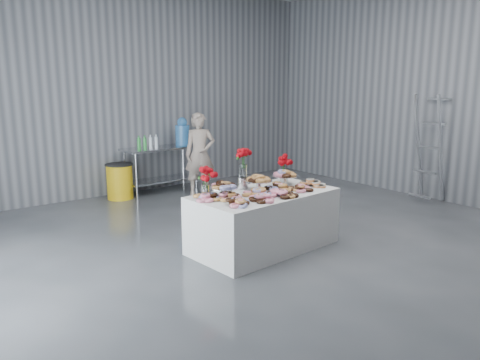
% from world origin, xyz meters
% --- Properties ---
extents(ground, '(9.00, 9.00, 0.00)m').
position_xyz_m(ground, '(0.00, 0.00, 0.00)').
color(ground, '#34373B').
rests_on(ground, ground).
extents(room_walls, '(8.04, 9.04, 4.02)m').
position_xyz_m(room_walls, '(-0.27, 0.07, 2.64)').
color(room_walls, gray).
rests_on(room_walls, ground).
extents(display_table, '(1.97, 1.13, 0.75)m').
position_xyz_m(display_table, '(-0.23, 0.44, 0.38)').
color(display_table, silver).
rests_on(display_table, ground).
extents(prep_table, '(1.50, 0.60, 0.90)m').
position_xyz_m(prep_table, '(0.24, 4.10, 0.62)').
color(prep_table, silver).
rests_on(prep_table, ground).
extents(donut_mounds, '(1.86, 0.93, 0.09)m').
position_xyz_m(donut_mounds, '(-0.23, 0.39, 0.80)').
color(donut_mounds, tan).
rests_on(donut_mounds, display_table).
extents(cake_stand_left, '(0.36, 0.36, 0.17)m').
position_xyz_m(cake_stand_left, '(-0.79, 0.55, 0.89)').
color(cake_stand_left, silver).
rests_on(cake_stand_left, display_table).
extents(cake_stand_mid, '(0.36, 0.36, 0.17)m').
position_xyz_m(cake_stand_mid, '(-0.19, 0.59, 0.89)').
color(cake_stand_mid, silver).
rests_on(cake_stand_mid, display_table).
extents(cake_stand_right, '(0.36, 0.36, 0.17)m').
position_xyz_m(cake_stand_right, '(0.31, 0.63, 0.89)').
color(cake_stand_right, silver).
rests_on(cake_stand_right, display_table).
extents(danish_pile, '(0.48, 0.48, 0.11)m').
position_xyz_m(danish_pile, '(0.53, 0.34, 0.81)').
color(danish_pile, silver).
rests_on(danish_pile, display_table).
extents(bouquet_left, '(0.26, 0.26, 0.42)m').
position_xyz_m(bouquet_left, '(-1.00, 0.63, 1.05)').
color(bouquet_left, white).
rests_on(bouquet_left, display_table).
extents(bouquet_right, '(0.26, 0.26, 0.42)m').
position_xyz_m(bouquet_right, '(0.45, 0.79, 1.05)').
color(bouquet_right, white).
rests_on(bouquet_right, display_table).
extents(bouquet_center, '(0.26, 0.26, 0.57)m').
position_xyz_m(bouquet_center, '(-0.31, 0.78, 1.13)').
color(bouquet_center, silver).
rests_on(bouquet_center, display_table).
extents(water_jug, '(0.28, 0.28, 0.55)m').
position_xyz_m(water_jug, '(0.74, 4.10, 1.15)').
color(water_jug, '#4599EB').
rests_on(water_jug, prep_table).
extents(drink_bottles, '(0.54, 0.08, 0.27)m').
position_xyz_m(drink_bottles, '(-0.08, 4.00, 1.04)').
color(drink_bottles, '#268C33').
rests_on(drink_bottles, prep_table).
extents(person, '(0.68, 0.58, 1.58)m').
position_xyz_m(person, '(0.73, 3.46, 0.79)').
color(person, '#CC8C93').
rests_on(person, ground).
extents(trash_barrel, '(0.51, 0.51, 0.66)m').
position_xyz_m(trash_barrel, '(-0.64, 4.10, 0.33)').
color(trash_barrel, yellow).
rests_on(trash_barrel, ground).
extents(stepladder, '(0.67, 0.49, 1.97)m').
position_xyz_m(stepladder, '(3.75, 0.52, 0.98)').
color(stepladder, silver).
rests_on(stepladder, ground).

